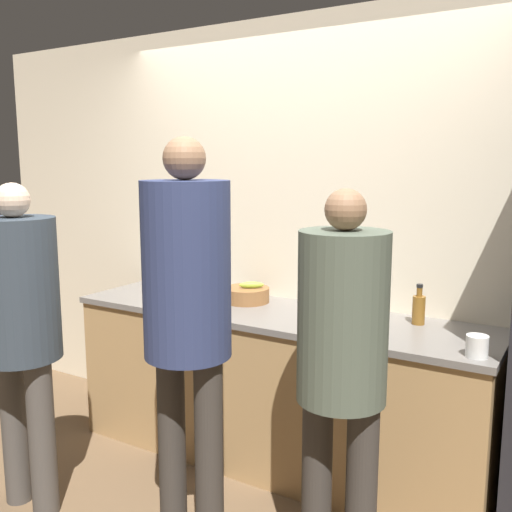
% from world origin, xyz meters
% --- Properties ---
extents(ground_plane, '(14.00, 14.00, 0.00)m').
position_xyz_m(ground_plane, '(0.00, 0.00, 0.00)').
color(ground_plane, brown).
extents(wall_back, '(5.20, 0.06, 2.60)m').
position_xyz_m(wall_back, '(0.00, 0.72, 1.30)').
color(wall_back, beige).
rests_on(wall_back, ground_plane).
extents(counter, '(2.46, 0.70, 0.91)m').
position_xyz_m(counter, '(0.00, 0.39, 0.45)').
color(counter, tan).
rests_on(counter, ground_plane).
extents(person_left, '(0.38, 0.38, 1.65)m').
position_xyz_m(person_left, '(-0.84, -0.68, 1.00)').
color(person_left, '#4C4742').
rests_on(person_left, ground_plane).
extents(person_center, '(0.39, 0.39, 1.86)m').
position_xyz_m(person_center, '(0.01, -0.45, 1.14)').
color(person_center, '#38332D').
rests_on(person_center, ground_plane).
extents(person_right, '(0.36, 0.36, 1.65)m').
position_xyz_m(person_right, '(0.70, -0.34, 0.99)').
color(person_right, '#38332D').
rests_on(person_right, ground_plane).
extents(fruit_bowl, '(0.28, 0.28, 0.13)m').
position_xyz_m(fruit_bowl, '(-0.26, 0.47, 0.95)').
color(fruit_bowl, brown).
rests_on(fruit_bowl, counter).
extents(utensil_crock, '(0.09, 0.09, 0.30)m').
position_xyz_m(utensil_crock, '(0.34, 0.59, 0.98)').
color(utensil_crock, '#3D424C').
rests_on(utensil_crock, counter).
extents(bottle_clear, '(0.05, 0.05, 0.15)m').
position_xyz_m(bottle_clear, '(0.56, 0.53, 0.97)').
color(bottle_clear, silver).
rests_on(bottle_clear, counter).
extents(bottle_amber, '(0.07, 0.07, 0.21)m').
position_xyz_m(bottle_amber, '(0.77, 0.52, 0.99)').
color(bottle_amber, brown).
rests_on(bottle_amber, counter).
extents(cup_white, '(0.10, 0.10, 0.10)m').
position_xyz_m(cup_white, '(1.13, 0.14, 0.95)').
color(cup_white, white).
rests_on(cup_white, counter).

